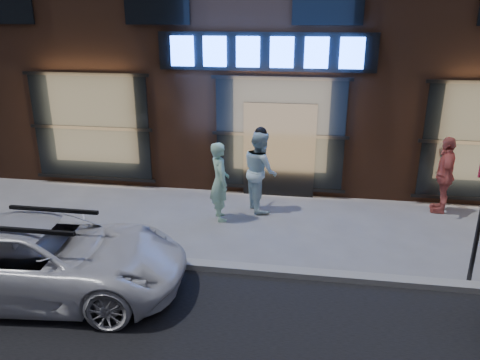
# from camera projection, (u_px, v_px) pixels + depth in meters

# --- Properties ---
(ground) EXTENTS (90.00, 90.00, 0.00)m
(ground) POSITION_uv_depth(u_px,v_px,m) (260.00, 273.00, 8.51)
(ground) COLOR slate
(ground) RESTS_ON ground
(curb) EXTENTS (60.00, 0.25, 0.12)m
(curb) POSITION_uv_depth(u_px,v_px,m) (261.00, 270.00, 8.49)
(curb) COLOR gray
(curb) RESTS_ON ground
(man_bowtie) EXTENTS (0.67, 0.78, 1.81)m
(man_bowtie) POSITION_uv_depth(u_px,v_px,m) (220.00, 182.00, 10.47)
(man_bowtie) COLOR #B5EDCB
(man_bowtie) RESTS_ON ground
(man_cap) EXTENTS (1.06, 1.16, 1.93)m
(man_cap) POSITION_uv_depth(u_px,v_px,m) (260.00, 171.00, 11.00)
(man_cap) COLOR white
(man_cap) RESTS_ON ground
(passerby) EXTENTS (0.61, 1.13, 1.82)m
(passerby) POSITION_uv_depth(u_px,v_px,m) (445.00, 175.00, 10.88)
(passerby) COLOR #C65D51
(passerby) RESTS_ON ground
(white_suv) EXTENTS (4.82, 2.61, 1.28)m
(white_suv) POSITION_uv_depth(u_px,v_px,m) (46.00, 258.00, 7.75)
(white_suv) COLOR silver
(white_suv) RESTS_ON ground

